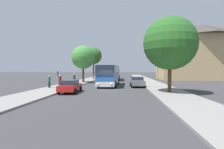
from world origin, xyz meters
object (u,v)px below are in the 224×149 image
(bus_middle, at_px, (114,73))
(pedestrian_waiting_near, at_px, (60,82))
(parked_car_left_curb, at_px, (70,86))
(pedestrian_waiting_far, at_px, (49,81))
(pedestrian_walking_back, at_px, (74,79))
(tree_left_near, at_px, (93,56))
(tree_right_near, at_px, (170,43))
(tree_left_far, at_px, (83,57))
(parked_car_right_near, at_px, (137,82))
(bus_front, at_px, (109,75))
(bus_stop_sign, at_px, (58,77))

(bus_middle, height_order, pedestrian_waiting_near, bus_middle)
(parked_car_left_curb, bearing_deg, pedestrian_waiting_far, 135.12)
(pedestrian_walking_back, relative_size, tree_left_near, 0.22)
(tree_left_near, distance_m, tree_right_near, 28.24)
(tree_left_far, xyz_separation_m, tree_right_near, (13.08, -14.08, 0.46))
(tree_left_near, xyz_separation_m, tree_right_near, (13.06, -25.03, -0.71))
(bus_middle, relative_size, parked_car_right_near, 2.95)
(pedestrian_waiting_near, height_order, pedestrian_waiting_far, pedestrian_waiting_near)
(bus_front, bearing_deg, pedestrian_waiting_near, -126.70)
(tree_left_far, bearing_deg, tree_left_near, 89.88)
(parked_car_right_near, xyz_separation_m, tree_left_far, (-10.03, 7.34, 4.21))
(tree_left_far, bearing_deg, bus_stop_sign, -93.66)
(parked_car_right_near, bearing_deg, tree_right_near, 111.70)
(parked_car_left_curb, bearing_deg, tree_right_near, -1.53)
(tree_left_near, bearing_deg, parked_car_right_near, -61.33)
(bus_front, bearing_deg, parked_car_left_curb, -110.65)
(bus_stop_sign, height_order, tree_left_far, tree_left_far)
(pedestrian_walking_back, bearing_deg, tree_left_near, 133.65)
(tree_left_near, bearing_deg, bus_middle, -7.48)
(parked_car_right_near, bearing_deg, pedestrian_walking_back, -3.70)
(bus_middle, distance_m, bus_stop_sign, 22.16)
(bus_middle, xyz_separation_m, parked_car_right_near, (4.59, -17.59, -1.01))
(tree_right_near, bearing_deg, pedestrian_waiting_near, 173.17)
(parked_car_right_near, height_order, tree_right_near, tree_right_near)
(bus_front, relative_size, parked_car_right_near, 2.49)
(pedestrian_walking_back, xyz_separation_m, tree_left_far, (-0.35, 7.18, 3.92))
(tree_left_near, distance_m, tree_left_far, 11.02)
(parked_car_right_near, height_order, bus_stop_sign, bus_stop_sign)
(pedestrian_waiting_near, distance_m, tree_left_near, 24.03)
(parked_car_left_curb, xyz_separation_m, pedestrian_walking_back, (-1.69, 7.18, 0.33))
(bus_stop_sign, relative_size, tree_left_far, 0.32)
(bus_front, distance_m, tree_right_near, 11.93)
(pedestrian_waiting_near, bearing_deg, tree_left_far, -91.44)
(bus_middle, xyz_separation_m, pedestrian_walking_back, (-5.09, -17.42, -0.72))
(bus_middle, xyz_separation_m, tree_right_near, (7.65, -24.32, 3.65))
(bus_middle, height_order, tree_left_near, tree_left_near)
(pedestrian_waiting_far, xyz_separation_m, tree_left_near, (2.10, 21.62, 5.18))
(tree_left_far, bearing_deg, parked_car_left_curb, -81.93)
(bus_front, height_order, parked_car_left_curb, bus_front)
(pedestrian_waiting_near, xyz_separation_m, pedestrian_waiting_far, (-2.21, 1.86, -0.09))
(pedestrian_waiting_far, distance_m, tree_left_near, 22.33)
(pedestrian_walking_back, bearing_deg, bus_middle, 116.33)
(bus_stop_sign, relative_size, pedestrian_waiting_far, 1.37)
(parked_car_right_near, xyz_separation_m, pedestrian_walking_back, (-9.68, 0.17, 0.30))
(tree_right_near, bearing_deg, pedestrian_walking_back, 151.54)
(bus_stop_sign, relative_size, tree_right_near, 0.28)
(parked_car_left_curb, bearing_deg, tree_left_far, 95.09)
(tree_left_far, bearing_deg, pedestrian_waiting_near, -89.39)
(bus_middle, xyz_separation_m, parked_car_left_curb, (-3.40, -24.60, -1.05))
(parked_car_right_near, height_order, pedestrian_waiting_near, pedestrian_waiting_near)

